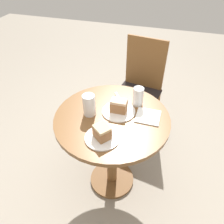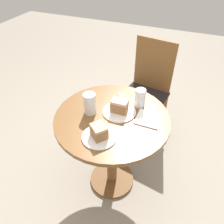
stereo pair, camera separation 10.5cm
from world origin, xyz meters
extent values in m
plane|color=gray|center=(0.00, 0.00, 0.00)|extent=(8.00, 8.00, 0.00)
cylinder|color=brown|center=(0.00, 0.00, 0.01)|extent=(0.38, 0.38, 0.03)
cylinder|color=brown|center=(0.00, 0.00, 0.37)|extent=(0.08, 0.08, 0.69)
cylinder|color=brown|center=(0.00, 0.00, 0.73)|extent=(0.78, 0.78, 0.03)
cylinder|color=brown|center=(-0.18, 0.52, 0.21)|extent=(0.04, 0.04, 0.41)
cylinder|color=brown|center=(0.19, 0.46, 0.21)|extent=(0.04, 0.04, 0.41)
cylinder|color=brown|center=(-0.11, 0.93, 0.21)|extent=(0.04, 0.04, 0.41)
cylinder|color=brown|center=(0.26, 0.87, 0.21)|extent=(0.04, 0.04, 0.41)
cube|color=black|center=(0.04, 0.70, 0.42)|extent=(0.49, 0.52, 0.03)
cube|color=brown|center=(0.07, 0.91, 0.69)|extent=(0.39, 0.08, 0.51)
cylinder|color=white|center=(0.03, 0.06, 0.75)|extent=(0.23, 0.23, 0.01)
cylinder|color=white|center=(0.00, -0.20, 0.75)|extent=(0.21, 0.21, 0.01)
cube|color=#9E6B42|center=(0.03, 0.06, 0.79)|extent=(0.11, 0.07, 0.07)
cube|color=beige|center=(0.03, 0.06, 0.83)|extent=(0.11, 0.07, 0.02)
cube|color=#9E6B42|center=(0.00, -0.20, 0.79)|extent=(0.12, 0.12, 0.07)
cube|color=tan|center=(0.00, -0.20, 0.83)|extent=(0.12, 0.12, 0.02)
cylinder|color=silver|center=(0.14, 0.18, 0.80)|extent=(0.06, 0.06, 0.11)
cylinder|color=white|center=(0.14, 0.18, 0.81)|extent=(0.07, 0.07, 0.14)
cylinder|color=silver|center=(-0.15, -0.01, 0.79)|extent=(0.07, 0.07, 0.10)
cylinder|color=white|center=(-0.15, -0.01, 0.82)|extent=(0.08, 0.08, 0.15)
cube|color=white|center=(0.23, 0.07, 0.75)|extent=(0.16, 0.16, 0.01)
cube|color=silver|center=(0.00, 0.20, 0.74)|extent=(0.12, 0.16, 0.00)
camera|label=1|loc=(0.31, -1.05, 1.71)|focal=35.00mm
camera|label=2|loc=(0.41, -1.02, 1.71)|focal=35.00mm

